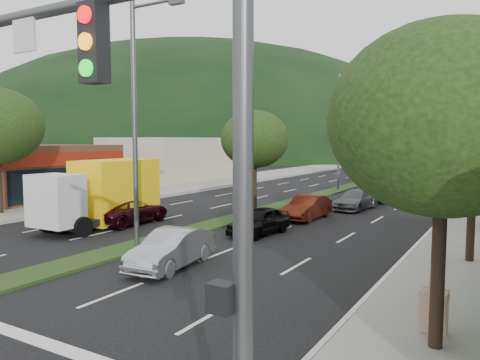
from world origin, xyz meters
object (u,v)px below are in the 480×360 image
Objects in this scene: car_queue_c at (307,207)px; suv_maroon at (129,211)px; sedan_silver at (172,249)px; tree_med_near at (255,139)px; motorhome at (420,175)px; a_frame_sign at (434,308)px; tree_med_far at (373,134)px; streetlight_near at (138,110)px; traffic_signal at (137,123)px; tree_r_a at (444,120)px; tree_r_b at (475,122)px; car_queue_d at (379,191)px; box_truck at (104,195)px; car_queue_a at (259,221)px; car_queue_b at (356,200)px; streetlight_mid at (341,126)px.

suv_maroon is at bearing -139.77° from car_queue_c.
car_queue_c reaches higher than suv_maroon.
tree_med_near is at bearing 98.17° from sedan_silver.
suv_maroon is 22.79m from motorhome.
tree_med_far is at bearing 107.18° from a_frame_sign.
streetlight_near is 2.49× the size of car_queue_c.
motorhome is at bearing -60.40° from tree_med_far.
motorhome is at bearing 93.55° from traffic_signal.
tree_r_a is 0.66× the size of streetlight_near.
tree_r_b is 1.39× the size of car_queue_d.
tree_med_near is at bearing 132.14° from a_frame_sign.
box_truck is at bearing 143.90° from sedan_silver.
streetlight_near reaches higher than tree_med_near.
streetlight_near is at bearing -106.28° from car_queue_c.
tree_med_far is 14.48m from motorhome.
tree_r_a is 5.15× the size of a_frame_sign.
tree_r_b is at bearing 178.78° from suv_maroon.
car_queue_a is (-0.08, 6.54, -0.02)m from sedan_silver.
streetlight_near is at bearing -161.27° from tree_r_b.
streetlight_near reaches higher than tree_r_a.
tree_r_a is 16.87m from car_queue_c.
tree_med_near is (-12.00, 6.00, -0.61)m from tree_r_b.
a_frame_sign is at bearing 65.77° from traffic_signal.
box_truck is at bearing -121.18° from car_queue_b.
a_frame_sign is at bearing -82.44° from motorhome.
sedan_silver is at bearing -85.22° from tree_med_far.
car_queue_a is 8.20m from box_truck.
sedan_silver is (-5.89, 7.90, -3.99)m from traffic_signal.
motorhome is (6.76, 23.74, -3.89)m from streetlight_near.
car_queue_b is (1.55, 10.00, -0.02)m from car_queue_a.
car_queue_c is at bearing -97.00° from car_queue_b.
tree_med_far reaches higher than tree_med_near.
tree_med_far is 1.74× the size of sedan_silver.
streetlight_mid reaches higher than motorhome.
tree_med_far reaches higher than car_queue_b.
streetlight_near reaches higher than a_frame_sign.
a_frame_sign reaches higher than sedan_silver.
car_queue_c is at bearing -82.57° from tree_med_far.
tree_med_far reaches higher than box_truck.
a_frame_sign reaches higher than car_queue_a.
traffic_signal is 0.70× the size of streetlight_near.
sedan_silver is at bearing -101.25° from motorhome.
tree_med_near is 15.05m from streetlight_mid.
car_queue_d is (0.18, 5.00, 0.07)m from car_queue_b.
traffic_signal reaches higher than tree_r_a.
car_queue_a is at bearing 59.73° from streetlight_near.
tree_med_far is 0.69× the size of streetlight_mid.
tree_r_b is at bearing -26.57° from tree_med_near.
suv_maroon is at bearing -97.36° from tree_med_far.
car_queue_b is (-4.41, 24.44, -4.02)m from traffic_signal.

